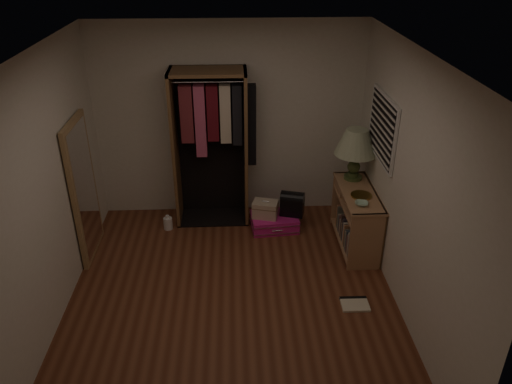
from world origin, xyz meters
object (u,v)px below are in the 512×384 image
floor_mirror (84,190)px  train_case (265,209)px  white_jug (168,223)px  black_bag (292,203)px  pink_suitcase (274,222)px  table_lamp (356,143)px  console_bookshelf (356,216)px  open_wardrobe (214,133)px

floor_mirror → train_case: bearing=11.0°
white_jug → train_case: bearing=-2.6°
train_case → white_jug: 1.31m
floor_mirror → black_bag: floor_mirror is taller
pink_suitcase → table_lamp: (0.98, -0.07, 1.14)m
console_bookshelf → black_bag: (-0.74, 0.43, -0.04)m
floor_mirror → table_lamp: 3.28m
open_wardrobe → console_bookshelf: bearing=-23.1°
train_case → table_lamp: bearing=11.5°
table_lamp → white_jug: bearing=177.2°
console_bookshelf → pink_suitcase: (-0.97, 0.40, -0.30)m
train_case → white_jug: bearing=-168.0°
console_bookshelf → black_bag: 0.85m
floor_mirror → white_jug: 1.24m
pink_suitcase → train_case: (-0.12, -0.01, 0.20)m
open_wardrobe → table_lamp: open_wardrobe is taller
white_jug → open_wardrobe: bearing=24.8°
pink_suitcase → white_jug: 1.41m
open_wardrobe → floor_mirror: bearing=-152.8°
console_bookshelf → table_lamp: bearing=89.6°
floor_mirror → black_bag: (2.50, 0.46, -0.49)m
floor_mirror → black_bag: bearing=10.4°
console_bookshelf → black_bag: console_bookshelf is taller
open_wardrobe → pink_suitcase: size_ratio=3.12×
open_wardrobe → white_jug: (-0.64, -0.30, -1.14)m
white_jug → black_bag: bearing=-0.4°
floor_mirror → pink_suitcase: bearing=10.7°
black_bag → table_lamp: bearing=7.8°
pink_suitcase → white_jug: white_jug is taller
console_bookshelf → table_lamp: (0.00, 0.33, 0.83)m
table_lamp → black_bag: bearing=172.0°
console_bookshelf → white_jug: size_ratio=5.51×
train_case → floor_mirror: bearing=-154.5°
white_jug → floor_mirror: bearing=-151.1°
console_bookshelf → floor_mirror: bearing=-179.5°
console_bookshelf → open_wardrobe: 2.06m
floor_mirror → pink_suitcase: (2.27, 0.43, -0.76)m
console_bookshelf → open_wardrobe: open_wardrobe is taller
floor_mirror → white_jug: bearing=28.9°
open_wardrobe → black_bag: 1.36m
black_bag → console_bookshelf: bearing=-14.5°
white_jug → table_lamp: bearing=-2.8°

